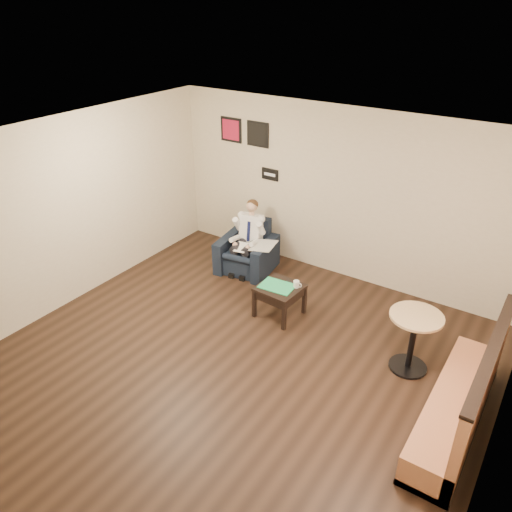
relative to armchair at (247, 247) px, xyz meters
The scene contains 18 objects.
ground 2.63m from the armchair, 60.22° to the right, with size 6.00×6.00×0.00m, color black.
wall_back 1.78m from the armchair, 30.20° to the left, with size 6.00×0.02×2.80m, color beige.
wall_left 2.99m from the armchair, 127.26° to the right, with size 0.02×6.00×2.80m, color beige.
wall_right 4.94m from the armchair, 27.69° to the right, with size 0.02×6.00×2.80m, color beige.
ceiling 3.52m from the armchair, 60.22° to the right, with size 6.00×6.00×0.02m, color white.
seating_sign 1.31m from the armchair, 90.94° to the left, with size 0.32×0.02×0.20m, color black.
art_print_left 2.05m from the armchair, 137.87° to the left, with size 0.42×0.03×0.42m, color #B91639.
art_print_right 1.90m from the armchair, 109.63° to the left, with size 0.42×0.03×0.42m, color black.
armchair is the anchor object (origin of this frame).
seated_man 0.19m from the armchair, 81.61° to the right, with size 0.55×0.82×1.15m, color white, non-canonical shape.
lap_papers 0.22m from the armchair, 81.61° to the right, with size 0.19×0.27×0.01m, color white.
newspaper 0.39m from the armchair, ahead, with size 0.37×0.46×0.01m, color silver.
side_table 1.47m from the armchair, 36.27° to the right, with size 0.59×0.59×0.49m, color black.
green_folder 1.45m from the armchair, 37.68° to the right, with size 0.49×0.35×0.01m, color #26BF6E.
coffee_mug 1.58m from the armchair, 28.46° to the right, with size 0.09×0.09×0.10m, color white.
smartphone 1.43m from the armchair, 29.22° to the right, with size 0.15×0.08×0.01m, color black.
banquette 4.20m from the armchair, 22.46° to the right, with size 0.53×2.24×1.15m, color #B26B45.
cafe_table 3.31m from the armchair, 17.01° to the right, with size 0.65×0.65×0.81m, color tan.
Camera 1 is at (3.00, -3.92, 4.28)m, focal length 35.00 mm.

